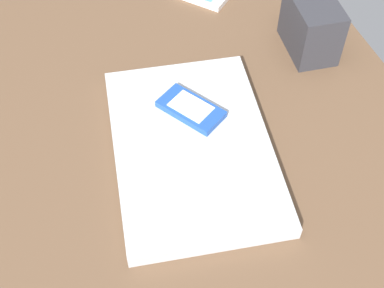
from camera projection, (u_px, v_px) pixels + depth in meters
desk_surface at (205, 205)px, 77.41cm from camera, size 120.00×80.00×3.00cm
laptop_closed at (192, 147)px, 80.74cm from camera, size 37.90×28.07×2.38cm
cell_phone_on_laptop at (191, 109)px, 83.30cm from camera, size 11.64×10.28×1.27cm
desk_organizer at (311, 26)px, 92.85cm from camera, size 12.42×8.48×10.10cm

